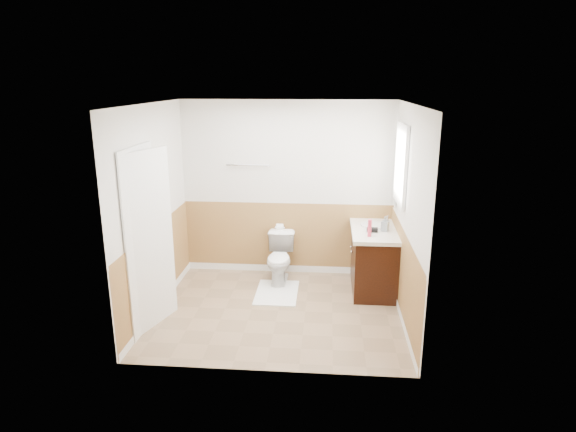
# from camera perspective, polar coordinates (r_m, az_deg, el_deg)

# --- Properties ---
(floor) EXTENTS (3.00, 3.00, 0.00)m
(floor) POSITION_cam_1_polar(r_m,az_deg,el_deg) (6.14, -1.14, -11.00)
(floor) COLOR #8C7051
(floor) RESTS_ON ground
(ceiling) EXTENTS (3.00, 3.00, 0.00)m
(ceiling) POSITION_cam_1_polar(r_m,az_deg,el_deg) (5.50, -1.29, 12.98)
(ceiling) COLOR white
(ceiling) RESTS_ON floor
(wall_back) EXTENTS (3.00, 0.00, 3.00)m
(wall_back) POSITION_cam_1_polar(r_m,az_deg,el_deg) (6.95, -0.10, 3.15)
(wall_back) COLOR silver
(wall_back) RESTS_ON floor
(wall_front) EXTENTS (3.00, 0.00, 3.00)m
(wall_front) POSITION_cam_1_polar(r_m,az_deg,el_deg) (4.46, -2.94, -4.10)
(wall_front) COLOR silver
(wall_front) RESTS_ON floor
(wall_left) EXTENTS (0.00, 3.00, 3.00)m
(wall_left) POSITION_cam_1_polar(r_m,az_deg,el_deg) (6.03, -15.53, 0.62)
(wall_left) COLOR silver
(wall_left) RESTS_ON floor
(wall_right) EXTENTS (0.00, 3.00, 3.00)m
(wall_right) POSITION_cam_1_polar(r_m,az_deg,el_deg) (5.74, 13.85, -0.03)
(wall_right) COLOR silver
(wall_right) RESTS_ON floor
(wainscot_back) EXTENTS (3.00, 0.00, 3.00)m
(wainscot_back) POSITION_cam_1_polar(r_m,az_deg,el_deg) (7.14, -0.11, -2.76)
(wainscot_back) COLOR #A37141
(wainscot_back) RESTS_ON floor
(wainscot_front) EXTENTS (3.00, 0.00, 3.00)m
(wainscot_front) POSITION_cam_1_polar(r_m,az_deg,el_deg) (4.78, -2.80, -12.54)
(wainscot_front) COLOR #A37141
(wainscot_front) RESTS_ON floor
(wainscot_left) EXTENTS (0.00, 2.60, 2.60)m
(wainscot_left) POSITION_cam_1_polar(r_m,az_deg,el_deg) (6.26, -14.93, -6.03)
(wainscot_left) COLOR #A37141
(wainscot_left) RESTS_ON floor
(wainscot_right) EXTENTS (0.00, 2.60, 2.60)m
(wainscot_right) POSITION_cam_1_polar(r_m,az_deg,el_deg) (5.98, 13.27, -6.96)
(wainscot_right) COLOR #A37141
(wainscot_right) RESTS_ON floor
(toilet) EXTENTS (0.38, 0.67, 0.68)m
(toilet) POSITION_cam_1_polar(r_m,az_deg,el_deg) (6.84, -0.97, -5.03)
(toilet) COLOR white
(toilet) RESTS_ON floor
(bath_mat) EXTENTS (0.55, 0.80, 0.02)m
(bath_mat) POSITION_cam_1_polar(r_m,az_deg,el_deg) (6.59, -1.31, -8.96)
(bath_mat) COLOR white
(bath_mat) RESTS_ON floor
(vanity_cabinet) EXTENTS (0.55, 1.10, 0.80)m
(vanity_cabinet) POSITION_cam_1_polar(r_m,az_deg,el_deg) (6.71, 9.94, -5.13)
(vanity_cabinet) COLOR black
(vanity_cabinet) RESTS_ON floor
(vanity_knob_left) EXTENTS (0.03, 0.03, 0.03)m
(vanity_knob_left) POSITION_cam_1_polar(r_m,az_deg,el_deg) (6.55, 7.45, -4.18)
(vanity_knob_left) COLOR silver
(vanity_knob_left) RESTS_ON vanity_cabinet
(vanity_knob_right) EXTENTS (0.03, 0.03, 0.03)m
(vanity_knob_right) POSITION_cam_1_polar(r_m,az_deg,el_deg) (6.73, 7.38, -3.60)
(vanity_knob_right) COLOR silver
(vanity_knob_right) RESTS_ON vanity_cabinet
(countertop) EXTENTS (0.60, 1.15, 0.05)m
(countertop) POSITION_cam_1_polar(r_m,az_deg,el_deg) (6.58, 10.03, -1.67)
(countertop) COLOR beige
(countertop) RESTS_ON vanity_cabinet
(sink_basin) EXTENTS (0.36, 0.36, 0.02)m
(sink_basin) POSITION_cam_1_polar(r_m,az_deg,el_deg) (6.71, 10.02, -1.00)
(sink_basin) COLOR white
(sink_basin) RESTS_ON countertop
(faucet) EXTENTS (0.02, 0.02, 0.14)m
(faucet) POSITION_cam_1_polar(r_m,az_deg,el_deg) (6.71, 11.57, -0.54)
(faucet) COLOR #B8B8BF
(faucet) RESTS_ON countertop
(lotion_bottle) EXTENTS (0.05, 0.05, 0.22)m
(lotion_bottle) POSITION_cam_1_polar(r_m,az_deg,el_deg) (6.20, 9.53, -1.41)
(lotion_bottle) COLOR #D0354E
(lotion_bottle) RESTS_ON countertop
(soap_dispenser) EXTENTS (0.12, 0.12, 0.19)m
(soap_dispenser) POSITION_cam_1_polar(r_m,az_deg,el_deg) (6.47, 11.29, -0.89)
(soap_dispenser) COLOR gray
(soap_dispenser) RESTS_ON countertop
(hair_dryer_body) EXTENTS (0.14, 0.07, 0.07)m
(hair_dryer_body) POSITION_cam_1_polar(r_m,az_deg,el_deg) (6.40, 9.82, -1.59)
(hair_dryer_body) COLOR black
(hair_dryer_body) RESTS_ON countertop
(hair_dryer_handle) EXTENTS (0.03, 0.03, 0.07)m
(hair_dryer_handle) POSITION_cam_1_polar(r_m,az_deg,el_deg) (6.46, 9.50, -1.68)
(hair_dryer_handle) COLOR black
(hair_dryer_handle) RESTS_ON countertop
(mirror_panel) EXTENTS (0.02, 0.35, 0.90)m
(mirror_panel) POSITION_cam_1_polar(r_m,az_deg,el_deg) (6.73, 12.42, 4.97)
(mirror_panel) COLOR silver
(mirror_panel) RESTS_ON wall_right
(window_frame) EXTENTS (0.04, 0.80, 1.00)m
(window_frame) POSITION_cam_1_polar(r_m,az_deg,el_deg) (6.20, 13.07, 5.91)
(window_frame) COLOR white
(window_frame) RESTS_ON wall_right
(window_glass) EXTENTS (0.01, 0.70, 0.90)m
(window_glass) POSITION_cam_1_polar(r_m,az_deg,el_deg) (6.20, 13.21, 5.90)
(window_glass) COLOR white
(window_glass) RESTS_ON wall_right
(door) EXTENTS (0.29, 0.78, 2.04)m
(door) POSITION_cam_1_polar(r_m,az_deg,el_deg) (5.66, -15.95, -2.84)
(door) COLOR white
(door) RESTS_ON wall_left
(door_frame) EXTENTS (0.02, 0.92, 2.10)m
(door_frame) POSITION_cam_1_polar(r_m,az_deg,el_deg) (5.68, -16.67, -2.71)
(door_frame) COLOR white
(door_frame) RESTS_ON wall_left
(door_knob) EXTENTS (0.06, 0.06, 0.06)m
(door_knob) POSITION_cam_1_polar(r_m,az_deg,el_deg) (5.95, -14.26, -2.50)
(door_knob) COLOR silver
(door_knob) RESTS_ON door
(towel_bar) EXTENTS (0.62, 0.02, 0.02)m
(towel_bar) POSITION_cam_1_polar(r_m,az_deg,el_deg) (6.90, -4.72, 5.96)
(towel_bar) COLOR silver
(towel_bar) RESTS_ON wall_back
(tp_holder_bar) EXTENTS (0.14, 0.02, 0.02)m
(tp_holder_bar) POSITION_cam_1_polar(r_m,az_deg,el_deg) (7.03, -0.96, -1.35)
(tp_holder_bar) COLOR silver
(tp_holder_bar) RESTS_ON wall_back
(tp_roll) EXTENTS (0.10, 0.11, 0.11)m
(tp_roll) POSITION_cam_1_polar(r_m,az_deg,el_deg) (7.03, -0.96, -1.35)
(tp_roll) COLOR white
(tp_roll) RESTS_ON tp_holder_bar
(tp_sheet) EXTENTS (0.10, 0.01, 0.16)m
(tp_sheet) POSITION_cam_1_polar(r_m,az_deg,el_deg) (7.06, -0.96, -2.20)
(tp_sheet) COLOR white
(tp_sheet) RESTS_ON tp_roll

